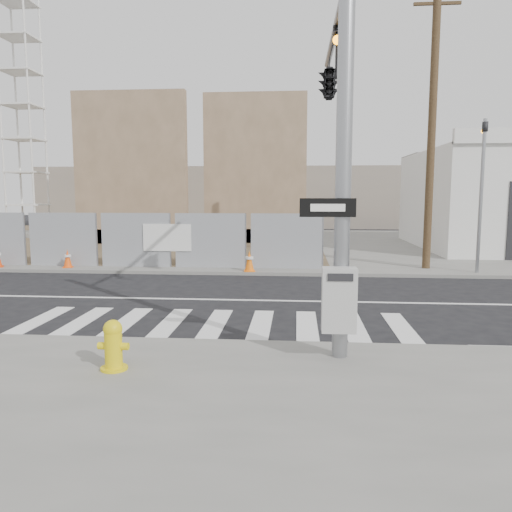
# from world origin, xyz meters

# --- Properties ---
(ground) EXTENTS (100.00, 100.00, 0.00)m
(ground) POSITION_xyz_m (0.00, 0.00, 0.00)
(ground) COLOR black
(ground) RESTS_ON ground
(sidewalk_far) EXTENTS (50.00, 20.00, 0.12)m
(sidewalk_far) POSITION_xyz_m (0.00, 14.00, 0.06)
(sidewalk_far) COLOR slate
(sidewalk_far) RESTS_ON ground
(signal_pole) EXTENTS (0.96, 5.87, 7.00)m
(signal_pole) POSITION_xyz_m (2.49, -2.05, 4.78)
(signal_pole) COLOR gray
(signal_pole) RESTS_ON sidewalk_near
(far_signal_pole) EXTENTS (0.16, 0.20, 5.60)m
(far_signal_pole) POSITION_xyz_m (8.00, 4.60, 3.48)
(far_signal_pole) COLOR gray
(far_signal_pole) RESTS_ON sidewalk_far
(concrete_wall_left) EXTENTS (6.00, 1.30, 8.00)m
(concrete_wall_left) POSITION_xyz_m (-7.00, 13.08, 3.38)
(concrete_wall_left) COLOR brown
(concrete_wall_left) RESTS_ON sidewalk_far
(concrete_wall_right) EXTENTS (5.50, 1.30, 8.00)m
(concrete_wall_right) POSITION_xyz_m (-0.50, 14.08, 3.38)
(concrete_wall_right) COLOR brown
(concrete_wall_right) RESTS_ON sidewalk_far
(crane_tower) EXTENTS (2.60, 2.60, 18.15)m
(crane_tower) POSITION_xyz_m (-15.00, 17.00, 9.02)
(crane_tower) COLOR slate
(crane_tower) RESTS_ON sidewalk_far
(utility_pole_right) EXTENTS (1.60, 0.28, 10.00)m
(utility_pole_right) POSITION_xyz_m (6.50, 5.50, 5.20)
(utility_pole_right) COLOR #4E3C24
(utility_pole_right) RESTS_ON sidewalk_far
(fire_hydrant) EXTENTS (0.48, 0.42, 0.79)m
(fire_hydrant) POSITION_xyz_m (-1.06, -5.74, 0.51)
(fire_hydrant) COLOR yellow
(fire_hydrant) RESTS_ON sidewalk_near
(traffic_cone_c) EXTENTS (0.42, 0.42, 0.67)m
(traffic_cone_c) POSITION_xyz_m (-6.67, 4.59, 0.45)
(traffic_cone_c) COLOR #FA500D
(traffic_cone_c) RESTS_ON sidewalk_far
(traffic_cone_d) EXTENTS (0.44, 0.44, 0.74)m
(traffic_cone_d) POSITION_xyz_m (0.12, 4.22, 0.48)
(traffic_cone_d) COLOR orange
(traffic_cone_d) RESTS_ON sidewalk_far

